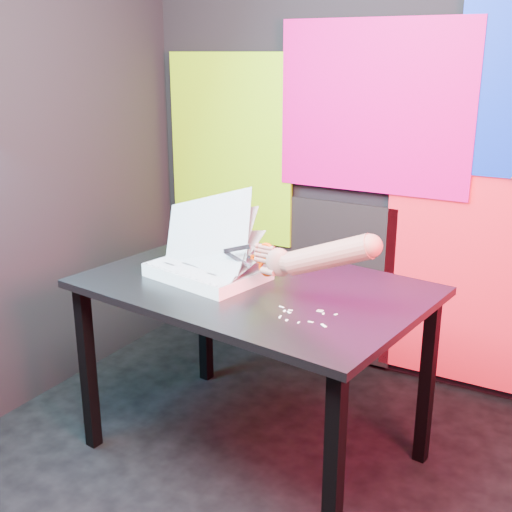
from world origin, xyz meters
The scene contains 7 objects.
room centered at (0.00, 0.00, 1.35)m, with size 3.01×3.01×2.71m.
backdrop centered at (0.06, 1.46, 0.96)m, with size 2.88×0.05×2.08m.
work_table centered at (-0.36, 0.52, 0.67)m, with size 1.37×1.00×0.75m.
printout_stack centered at (-0.55, 0.49, 0.78)m, with size 0.50×0.39×0.39m.
scissors centered at (-0.27, 0.43, 0.89)m, with size 0.23×0.02×0.13m.
hand_forearm centered at (-0.04, 0.41, 0.94)m, with size 0.47×0.11×0.21m.
paper_clippings centered at (-0.05, 0.33, 0.75)m, with size 0.22×0.15×0.00m.
Camera 1 is at (0.80, -1.49, 1.60)m, focal length 45.00 mm.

